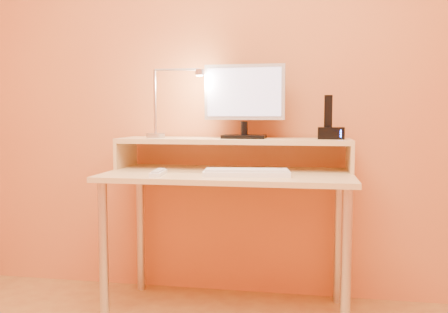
% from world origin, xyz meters
% --- Properties ---
extents(wall_back, '(3.00, 0.04, 2.50)m').
position_xyz_m(wall_back, '(0.00, 1.50, 1.25)').
color(wall_back, '#DD8444').
rests_on(wall_back, floor).
extents(desk_leg_fl, '(0.04, 0.04, 0.69)m').
position_xyz_m(desk_leg_fl, '(-0.55, 0.93, 0.35)').
color(desk_leg_fl, silver).
rests_on(desk_leg_fl, floor).
extents(desk_leg_fr, '(0.04, 0.04, 0.69)m').
position_xyz_m(desk_leg_fr, '(0.55, 0.93, 0.35)').
color(desk_leg_fr, silver).
rests_on(desk_leg_fr, floor).
extents(desk_leg_bl, '(0.04, 0.04, 0.69)m').
position_xyz_m(desk_leg_bl, '(-0.55, 1.43, 0.35)').
color(desk_leg_bl, silver).
rests_on(desk_leg_bl, floor).
extents(desk_leg_br, '(0.04, 0.04, 0.69)m').
position_xyz_m(desk_leg_br, '(0.55, 1.43, 0.35)').
color(desk_leg_br, silver).
rests_on(desk_leg_br, floor).
extents(desk_lower, '(1.20, 0.60, 0.02)m').
position_xyz_m(desk_lower, '(0.00, 1.18, 0.71)').
color(desk_lower, '#D1B57B').
rests_on(desk_lower, floor).
extents(shelf_riser_left, '(0.02, 0.30, 0.14)m').
position_xyz_m(shelf_riser_left, '(-0.59, 1.33, 0.79)').
color(shelf_riser_left, '#D1B57B').
rests_on(shelf_riser_left, desk_lower).
extents(shelf_riser_right, '(0.02, 0.30, 0.14)m').
position_xyz_m(shelf_riser_right, '(0.59, 1.33, 0.79)').
color(shelf_riser_right, '#D1B57B').
rests_on(shelf_riser_right, desk_lower).
extents(desk_shelf, '(1.20, 0.30, 0.02)m').
position_xyz_m(desk_shelf, '(0.00, 1.33, 0.87)').
color(desk_shelf, '#D1B57B').
rests_on(desk_shelf, desk_lower).
extents(monitor_foot, '(0.22, 0.16, 0.02)m').
position_xyz_m(monitor_foot, '(0.06, 1.33, 0.89)').
color(monitor_foot, black).
rests_on(monitor_foot, desk_shelf).
extents(monitor_neck, '(0.04, 0.04, 0.07)m').
position_xyz_m(monitor_neck, '(0.06, 1.33, 0.93)').
color(monitor_neck, black).
rests_on(monitor_neck, monitor_foot).
extents(monitor_panel, '(0.42, 0.04, 0.28)m').
position_xyz_m(monitor_panel, '(0.06, 1.34, 1.12)').
color(monitor_panel, '#B2B1B5').
rests_on(monitor_panel, monitor_neck).
extents(monitor_back, '(0.37, 0.02, 0.24)m').
position_xyz_m(monitor_back, '(0.06, 1.36, 1.12)').
color(monitor_back, black).
rests_on(monitor_back, monitor_panel).
extents(monitor_screen, '(0.38, 0.01, 0.25)m').
position_xyz_m(monitor_screen, '(0.06, 1.32, 1.12)').
color(monitor_screen, '#CCD0FF').
rests_on(monitor_screen, monitor_panel).
extents(lamp_base, '(0.10, 0.10, 0.02)m').
position_xyz_m(lamp_base, '(-0.41, 1.30, 0.89)').
color(lamp_base, silver).
rests_on(lamp_base, desk_shelf).
extents(lamp_post, '(0.01, 0.01, 0.33)m').
position_xyz_m(lamp_post, '(-0.41, 1.30, 1.07)').
color(lamp_post, silver).
rests_on(lamp_post, lamp_base).
extents(lamp_arm, '(0.24, 0.01, 0.01)m').
position_xyz_m(lamp_arm, '(-0.29, 1.30, 1.24)').
color(lamp_arm, silver).
rests_on(lamp_arm, lamp_post).
extents(lamp_head, '(0.04, 0.04, 0.03)m').
position_xyz_m(lamp_head, '(-0.17, 1.30, 1.22)').
color(lamp_head, silver).
rests_on(lamp_head, lamp_arm).
extents(lamp_bulb, '(0.03, 0.03, 0.00)m').
position_xyz_m(lamp_bulb, '(-0.17, 1.30, 1.20)').
color(lamp_bulb, '#FFEAC6').
rests_on(lamp_bulb, lamp_head).
extents(phone_dock, '(0.13, 0.10, 0.06)m').
position_xyz_m(phone_dock, '(0.50, 1.33, 0.91)').
color(phone_dock, black).
rests_on(phone_dock, desk_shelf).
extents(phone_handset, '(0.04, 0.03, 0.16)m').
position_xyz_m(phone_handset, '(0.48, 1.33, 1.02)').
color(phone_handset, black).
rests_on(phone_handset, phone_dock).
extents(phone_led, '(0.01, 0.00, 0.04)m').
position_xyz_m(phone_led, '(0.54, 1.28, 0.91)').
color(phone_led, '#174CFF').
rests_on(phone_led, phone_dock).
extents(keyboard, '(0.41, 0.17, 0.02)m').
position_xyz_m(keyboard, '(0.10, 1.06, 0.73)').
color(keyboard, white).
rests_on(keyboard, desk_lower).
extents(mouse, '(0.08, 0.11, 0.03)m').
position_xyz_m(mouse, '(0.25, 1.11, 0.74)').
color(mouse, white).
rests_on(mouse, desk_lower).
extents(remote_control, '(0.07, 0.19, 0.02)m').
position_xyz_m(remote_control, '(-0.31, 1.02, 0.73)').
color(remote_control, white).
rests_on(remote_control, desk_lower).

